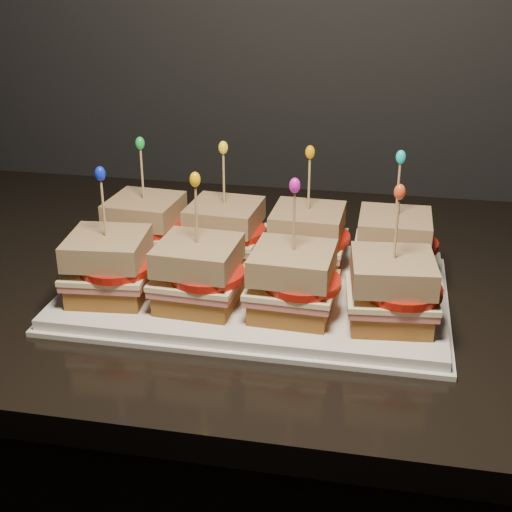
# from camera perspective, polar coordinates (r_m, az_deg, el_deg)

# --- Properties ---
(granite_slab) EXTENTS (2.21, 0.71, 0.03)m
(granite_slab) POSITION_cam_1_polar(r_m,az_deg,el_deg) (0.99, -5.66, -1.44)
(granite_slab) COLOR black
(granite_slab) RESTS_ON cabinet
(platter) EXTENTS (0.46, 0.28, 0.02)m
(platter) POSITION_cam_1_polar(r_m,az_deg,el_deg) (0.89, 0.00, -2.71)
(platter) COLOR white
(platter) RESTS_ON granite_slab
(platter_rim) EXTENTS (0.47, 0.29, 0.01)m
(platter_rim) POSITION_cam_1_polar(r_m,az_deg,el_deg) (0.89, 0.00, -3.06)
(platter_rim) COLOR white
(platter_rim) RESTS_ON granite_slab
(sandwich_0_bread_bot) EXTENTS (0.09, 0.09, 0.02)m
(sandwich_0_bread_bot) POSITION_cam_1_polar(r_m,az_deg,el_deg) (0.98, -8.73, 0.95)
(sandwich_0_bread_bot) COLOR brown
(sandwich_0_bread_bot) RESTS_ON platter
(sandwich_0_ham) EXTENTS (0.10, 0.10, 0.01)m
(sandwich_0_ham) POSITION_cam_1_polar(r_m,az_deg,el_deg) (0.97, -8.79, 1.82)
(sandwich_0_ham) COLOR #C15658
(sandwich_0_ham) RESTS_ON sandwich_0_bread_bot
(sandwich_0_cheese) EXTENTS (0.10, 0.10, 0.01)m
(sandwich_0_cheese) POSITION_cam_1_polar(r_m,az_deg,el_deg) (0.97, -8.81, 2.20)
(sandwich_0_cheese) COLOR #F9E9AB
(sandwich_0_cheese) RESTS_ON sandwich_0_ham
(sandwich_0_tomato) EXTENTS (0.09, 0.09, 0.01)m
(sandwich_0_tomato) POSITION_cam_1_polar(r_m,az_deg,el_deg) (0.96, -8.28, 2.44)
(sandwich_0_tomato) COLOR #B7180E
(sandwich_0_tomato) RESTS_ON sandwich_0_cheese
(sandwich_0_bread_top) EXTENTS (0.09, 0.09, 0.03)m
(sandwich_0_bread_top) POSITION_cam_1_polar(r_m,az_deg,el_deg) (0.96, -8.91, 3.70)
(sandwich_0_bread_top) COLOR brown
(sandwich_0_bread_top) RESTS_ON sandwich_0_tomato
(sandwich_0_pick) EXTENTS (0.00, 0.00, 0.09)m
(sandwich_0_pick) POSITION_cam_1_polar(r_m,az_deg,el_deg) (0.94, -9.09, 6.26)
(sandwich_0_pick) COLOR tan
(sandwich_0_pick) RESTS_ON sandwich_0_bread_top
(sandwich_0_frill) EXTENTS (0.01, 0.01, 0.02)m
(sandwich_0_frill) POSITION_cam_1_polar(r_m,az_deg,el_deg) (0.93, -9.27, 8.90)
(sandwich_0_frill) COLOR green
(sandwich_0_frill) RESTS_ON sandwich_0_pick
(sandwich_1_bread_bot) EXTENTS (0.09, 0.09, 0.02)m
(sandwich_1_bread_bot) POSITION_cam_1_polar(r_m,az_deg,el_deg) (0.95, -2.48, 0.46)
(sandwich_1_bread_bot) COLOR brown
(sandwich_1_bread_bot) RESTS_ON platter
(sandwich_1_ham) EXTENTS (0.10, 0.10, 0.01)m
(sandwich_1_ham) POSITION_cam_1_polar(r_m,az_deg,el_deg) (0.94, -2.50, 1.36)
(sandwich_1_ham) COLOR #C15658
(sandwich_1_ham) RESTS_ON sandwich_1_bread_bot
(sandwich_1_cheese) EXTENTS (0.10, 0.10, 0.01)m
(sandwich_1_cheese) POSITION_cam_1_polar(r_m,az_deg,el_deg) (0.94, -2.51, 1.75)
(sandwich_1_cheese) COLOR #F9E9AB
(sandwich_1_cheese) RESTS_ON sandwich_1_ham
(sandwich_1_tomato) EXTENTS (0.09, 0.09, 0.01)m
(sandwich_1_tomato) POSITION_cam_1_polar(r_m,az_deg,el_deg) (0.93, -1.88, 1.99)
(sandwich_1_tomato) COLOR #B7180E
(sandwich_1_tomato) RESTS_ON sandwich_1_cheese
(sandwich_1_bread_top) EXTENTS (0.09, 0.09, 0.03)m
(sandwich_1_bread_top) POSITION_cam_1_polar(r_m,az_deg,el_deg) (0.93, -2.54, 3.29)
(sandwich_1_bread_top) COLOR brown
(sandwich_1_bread_top) RESTS_ON sandwich_1_tomato
(sandwich_1_pick) EXTENTS (0.00, 0.00, 0.09)m
(sandwich_1_pick) POSITION_cam_1_polar(r_m,az_deg,el_deg) (0.91, -2.59, 5.94)
(sandwich_1_pick) COLOR tan
(sandwich_1_pick) RESTS_ON sandwich_1_bread_top
(sandwich_1_frill) EXTENTS (0.01, 0.01, 0.02)m
(sandwich_1_frill) POSITION_cam_1_polar(r_m,az_deg,el_deg) (0.90, -2.64, 8.66)
(sandwich_1_frill) COLOR yellow
(sandwich_1_frill) RESTS_ON sandwich_1_pick
(sandwich_2_bread_bot) EXTENTS (0.09, 0.09, 0.02)m
(sandwich_2_bread_bot) POSITION_cam_1_polar(r_m,az_deg,el_deg) (0.93, 4.08, -0.05)
(sandwich_2_bread_bot) COLOR brown
(sandwich_2_bread_bot) RESTS_ON platter
(sandwich_2_ham) EXTENTS (0.10, 0.09, 0.01)m
(sandwich_2_ham) POSITION_cam_1_polar(r_m,az_deg,el_deg) (0.92, 4.11, 0.86)
(sandwich_2_ham) COLOR #C15658
(sandwich_2_ham) RESTS_ON sandwich_2_bread_bot
(sandwich_2_cheese) EXTENTS (0.10, 0.10, 0.01)m
(sandwich_2_cheese) POSITION_cam_1_polar(r_m,az_deg,el_deg) (0.92, 4.12, 1.26)
(sandwich_2_cheese) COLOR #F9E9AB
(sandwich_2_cheese) RESTS_ON sandwich_2_ham
(sandwich_2_tomato) EXTENTS (0.09, 0.09, 0.01)m
(sandwich_2_tomato) POSITION_cam_1_polar(r_m,az_deg,el_deg) (0.91, 4.84, 1.49)
(sandwich_2_tomato) COLOR #B7180E
(sandwich_2_tomato) RESTS_ON sandwich_2_cheese
(sandwich_2_bread_top) EXTENTS (0.09, 0.09, 0.03)m
(sandwich_2_bread_top) POSITION_cam_1_polar(r_m,az_deg,el_deg) (0.91, 4.17, 2.82)
(sandwich_2_bread_top) COLOR brown
(sandwich_2_bread_top) RESTS_ON sandwich_2_tomato
(sandwich_2_pick) EXTENTS (0.00, 0.00, 0.09)m
(sandwich_2_pick) POSITION_cam_1_polar(r_m,az_deg,el_deg) (0.89, 4.26, 5.51)
(sandwich_2_pick) COLOR tan
(sandwich_2_pick) RESTS_ON sandwich_2_bread_top
(sandwich_2_frill) EXTENTS (0.01, 0.01, 0.02)m
(sandwich_2_frill) POSITION_cam_1_polar(r_m,az_deg,el_deg) (0.88, 4.35, 8.29)
(sandwich_2_frill) COLOR orange
(sandwich_2_frill) RESTS_ON sandwich_2_pick
(sandwich_3_bread_bot) EXTENTS (0.09, 0.09, 0.02)m
(sandwich_3_bread_bot) POSITION_cam_1_polar(r_m,az_deg,el_deg) (0.92, 10.80, -0.58)
(sandwich_3_bread_bot) COLOR brown
(sandwich_3_bread_bot) RESTS_ON platter
(sandwich_3_ham) EXTENTS (0.10, 0.09, 0.01)m
(sandwich_3_ham) POSITION_cam_1_polar(r_m,az_deg,el_deg) (0.92, 10.88, 0.33)
(sandwich_3_ham) COLOR #C15658
(sandwich_3_ham) RESTS_ON sandwich_3_bread_bot
(sandwich_3_cheese) EXTENTS (0.10, 0.09, 0.01)m
(sandwich_3_cheese) POSITION_cam_1_polar(r_m,az_deg,el_deg) (0.92, 10.91, 0.73)
(sandwich_3_cheese) COLOR #F9E9AB
(sandwich_3_cheese) RESTS_ON sandwich_3_ham
(sandwich_3_tomato) EXTENTS (0.09, 0.09, 0.01)m
(sandwich_3_tomato) POSITION_cam_1_polar(r_m,az_deg,el_deg) (0.91, 11.70, 0.96)
(sandwich_3_tomato) COLOR #B7180E
(sandwich_3_tomato) RESTS_ON sandwich_3_cheese
(sandwich_3_bread_top) EXTENTS (0.09, 0.09, 0.03)m
(sandwich_3_bread_top) POSITION_cam_1_polar(r_m,az_deg,el_deg) (0.90, 11.04, 2.30)
(sandwich_3_bread_top) COLOR brown
(sandwich_3_bread_top) RESTS_ON sandwich_3_tomato
(sandwich_3_pick) EXTENTS (0.00, 0.00, 0.09)m
(sandwich_3_pick) POSITION_cam_1_polar(r_m,az_deg,el_deg) (0.89, 11.27, 5.00)
(sandwich_3_pick) COLOR tan
(sandwich_3_pick) RESTS_ON sandwich_3_bread_top
(sandwich_3_frill) EXTENTS (0.01, 0.01, 0.02)m
(sandwich_3_frill) POSITION_cam_1_polar(r_m,az_deg,el_deg) (0.88, 11.51, 7.78)
(sandwich_3_frill) COLOR #11C9C9
(sandwich_3_frill) RESTS_ON sandwich_3_pick
(sandwich_4_bread_bot) EXTENTS (0.09, 0.09, 0.02)m
(sandwich_4_bread_bot) POSITION_cam_1_polar(r_m,az_deg,el_deg) (0.87, -11.55, -2.41)
(sandwich_4_bread_bot) COLOR brown
(sandwich_4_bread_bot) RESTS_ON platter
(sandwich_4_ham) EXTENTS (0.10, 0.10, 0.01)m
(sandwich_4_ham) POSITION_cam_1_polar(r_m,az_deg,el_deg) (0.86, -11.64, -1.45)
(sandwich_4_ham) COLOR #C15658
(sandwich_4_ham) RESTS_ON sandwich_4_bread_bot
(sandwich_4_cheese) EXTENTS (0.11, 0.10, 0.01)m
(sandwich_4_cheese) POSITION_cam_1_polar(r_m,az_deg,el_deg) (0.86, -11.68, -1.02)
(sandwich_4_cheese) COLOR #F9E9AB
(sandwich_4_cheese) RESTS_ON sandwich_4_ham
(sandwich_4_tomato) EXTENTS (0.09, 0.09, 0.01)m
(sandwich_4_tomato) POSITION_cam_1_polar(r_m,az_deg,el_deg) (0.84, -11.12, -0.80)
(sandwich_4_tomato) COLOR #B7180E
(sandwich_4_tomato) RESTS_ON sandwich_4_cheese
(sandwich_4_bread_top) EXTENTS (0.10, 0.10, 0.03)m
(sandwich_4_bread_top) POSITION_cam_1_polar(r_m,az_deg,el_deg) (0.84, -11.83, 0.64)
(sandwich_4_bread_top) COLOR brown
(sandwich_4_bread_top) RESTS_ON sandwich_4_tomato
(sandwich_4_pick) EXTENTS (0.00, 0.00, 0.09)m
(sandwich_4_pick) POSITION_cam_1_polar(r_m,az_deg,el_deg) (0.83, -12.09, 3.49)
(sandwich_4_pick) COLOR tan
(sandwich_4_pick) RESTS_ON sandwich_4_bread_top
(sandwich_4_frill) EXTENTS (0.01, 0.01, 0.02)m
(sandwich_4_frill) POSITION_cam_1_polar(r_m,az_deg,el_deg) (0.81, -12.36, 6.46)
(sandwich_4_frill) COLOR #0E22D3
(sandwich_4_frill) RESTS_ON sandwich_4_pick
(sandwich_5_bread_bot) EXTENTS (0.09, 0.09, 0.02)m
(sandwich_5_bread_bot) POSITION_cam_1_polar(r_m,az_deg,el_deg) (0.83, -4.56, -3.09)
(sandwich_5_bread_bot) COLOR brown
(sandwich_5_bread_bot) RESTS_ON platter
(sandwich_5_ham) EXTENTS (0.10, 0.10, 0.01)m
(sandwich_5_ham) POSITION_cam_1_polar(r_m,az_deg,el_deg) (0.82, -4.60, -2.10)
(sandwich_5_ham) COLOR #C15658
(sandwich_5_ham) RESTS_ON sandwich_5_bread_bot
(sandwich_5_cheese) EXTENTS (0.10, 0.10, 0.01)m
(sandwich_5_cheese) POSITION_cam_1_polar(r_m,az_deg,el_deg) (0.82, -4.62, -1.66)
(sandwich_5_cheese) COLOR #F9E9AB
(sandwich_5_cheese) RESTS_ON sandwich_5_ham
(sandwich_5_tomato) EXTENTS (0.09, 0.09, 0.01)m
(sandwich_5_tomato) POSITION_cam_1_polar(r_m,az_deg,el_deg) (0.81, -3.93, -1.43)
(sandwich_5_tomato) COLOR #B7180E
(sandwich_5_tomato) RESTS_ON sandwich_5_cheese
(sandwich_5_bread_top) EXTENTS (0.09, 0.09, 0.03)m
(sandwich_5_bread_top) POSITION_cam_1_polar(r_m,az_deg,el_deg) (0.81, -4.68, 0.06)
(sandwich_5_bread_top) COLOR brown
(sandwich_5_bread_top) RESTS_ON sandwich_5_tomato
(sandwich_5_pick) EXTENTS (0.00, 0.00, 0.09)m
(sandwich_5_pick) POSITION_cam_1_polar(r_m,az_deg,el_deg) (0.79, -4.79, 3.03)
(sandwich_5_pick) COLOR tan
(sandwich_5_pick) RESTS_ON sandwich_5_bread_top
(sandwich_5_frill) EXTENTS (0.01, 0.01, 0.02)m
(sandwich_5_frill) POSITION_cam_1_polar(r_m,az_deg,el_deg) (0.78, -4.90, 6.13)
(sandwich_5_frill) COLOR #EBAF07
(sandwich_5_frill) RESTS_ON sandwich_5_pick
(sandwich_6_bread_bot) EXTENTS (0.09, 0.09, 0.02)m
(sandwich_6_bread_bot) POSITION_cam_1_polar(r_m,az_deg,el_deg) (0.81, 2.90, -3.76)
(sandwich_6_bread_bot) COLOR brown
(sandwich_6_bread_bot) RESTS_ON platter
(sandwich_6_ham) EXTENTS (0.10, 0.10, 0.01)m
(sandwich_6_ham) POSITION_cam_1_polar(r_m,az_deg,el_deg) (0.80, 2.92, -2.76)
(sandwich_6_ham) COLOR #C15658
(sandwich_6_ham) RESTS_ON sandwich_6_bread_bot
(sandwich_6_cheese) EXTENTS (0.10, 0.10, 0.01)m
(sandwich_6_cheese) POSITION_cam_1_polar(r_m,az_deg,el_deg) (0.80, 2.94, -2.31)
(sandwich_6_cheese) COLOR #F9E9AB
(sandwich_6_cheese) RESTS_ON sandwich_6_ham
(sandwich_6_tomato) EXTENTS (0.09, 0.09, 0.01)m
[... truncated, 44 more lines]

